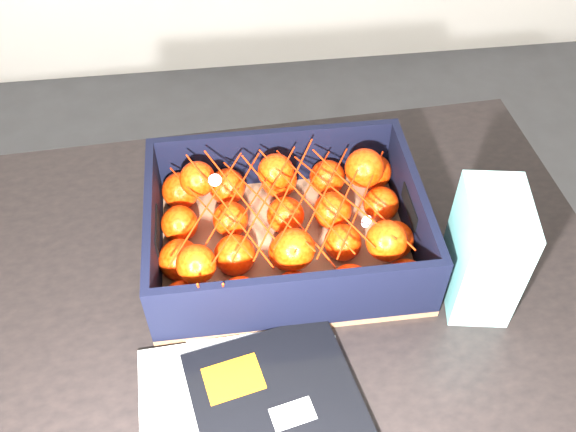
{
  "coord_description": "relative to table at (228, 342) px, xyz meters",
  "views": [
    {
      "loc": [
        -0.12,
        -0.5,
        1.53
      ],
      "look_at": [
        -0.04,
        0.1,
        0.86
      ],
      "focal_mm": 39.44,
      "sensor_mm": 36.0,
      "label": 1
    }
  ],
  "objects": [
    {
      "name": "produce_crate",
      "position": [
        0.1,
        0.1,
        0.14
      ],
      "size": [
        0.41,
        0.31,
        0.12
      ],
      "color": "#926543",
      "rests_on": "table"
    },
    {
      "name": "retail_carton",
      "position": [
        0.37,
        -0.02,
        0.19
      ],
      "size": [
        0.1,
        0.14,
        0.19
      ],
      "primitive_type": "cube",
      "rotation": [
        0.0,
        0.0,
        -0.17
      ],
      "color": "white",
      "rests_on": "table"
    },
    {
      "name": "clementine_heap",
      "position": [
        0.11,
        0.1,
        0.15
      ],
      "size": [
        0.39,
        0.29,
        0.11
      ],
      "color": "#FF2D05",
      "rests_on": "produce_crate"
    },
    {
      "name": "table",
      "position": [
        0.0,
        0.0,
        0.0
      ],
      "size": [
        1.24,
        0.86,
        0.75
      ],
      "color": "black",
      "rests_on": "ground"
    },
    {
      "name": "mesh_net",
      "position": [
        0.1,
        0.09,
        0.2
      ],
      "size": [
        0.34,
        0.27,
        0.09
      ],
      "color": "red",
      "rests_on": "clementine_heap"
    },
    {
      "name": "magazine_stack",
      "position": [
        0.03,
        -0.2,
        0.11
      ],
      "size": [
        0.32,
        0.32,
        0.02
      ],
      "color": "silver",
      "rests_on": "table"
    }
  ]
}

